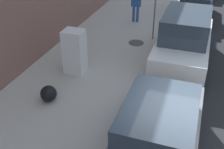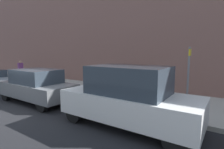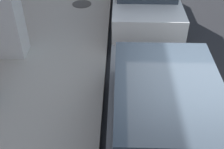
# 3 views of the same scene
# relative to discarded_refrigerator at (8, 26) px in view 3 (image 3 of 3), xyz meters

# --- Properties ---
(ground_plane) EXTENTS (80.00, 80.00, 0.00)m
(ground_plane) POSITION_rel_discarded_refrigerator_xyz_m (4.32, -2.71, -1.01)
(ground_plane) COLOR black
(discarded_refrigerator) EXTENTS (0.74, 0.66, 1.68)m
(discarded_refrigerator) POSITION_rel_discarded_refrigerator_xyz_m (0.00, 0.00, 0.00)
(discarded_refrigerator) COLOR white
(discarded_refrigerator) RESTS_ON sidewalk_slab
(manhole_cover) EXTENTS (0.70, 0.70, 0.02)m
(manhole_cover) POSITION_rel_discarded_refrigerator_xyz_m (1.51, 3.26, -0.83)
(manhole_cover) COLOR #47443F
(manhole_cover) RESTS_ON sidewalk_slab
(parked_suv_gray) EXTENTS (1.92, 4.40, 1.72)m
(parked_suv_gray) POSITION_rel_discarded_refrigerator_xyz_m (3.69, -3.11, -0.13)
(parked_suv_gray) COLOR slate
(parked_suv_gray) RESTS_ON ground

